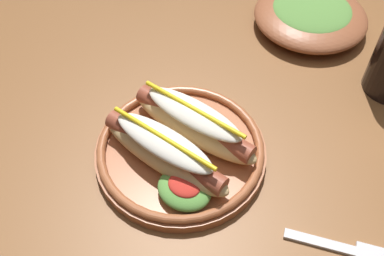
{
  "coord_description": "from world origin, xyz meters",
  "views": [
    {
      "loc": [
        0.2,
        -0.43,
        1.24
      ],
      "look_at": [
        0.01,
        -0.1,
        0.77
      ],
      "focal_mm": 41.45,
      "sensor_mm": 36.0,
      "label": 1
    }
  ],
  "objects": [
    {
      "name": "dining_table",
      "position": [
        0.0,
        0.0,
        0.63
      ],
      "size": [
        1.19,
        0.83,
        0.74
      ],
      "color": "brown",
      "rests_on": "ground_plane"
    },
    {
      "name": "hot_dog_plate",
      "position": [
        0.01,
        -0.13,
        0.77
      ],
      "size": [
        0.23,
        0.23,
        0.08
      ],
      "color": "#9E5633",
      "rests_on": "dining_table"
    },
    {
      "name": "fork",
      "position": [
        0.24,
        -0.15,
        0.74
      ],
      "size": [
        0.12,
        0.05,
        0.0
      ],
      "rotation": [
        0.0,
        0.0,
        0.26
      ],
      "color": "silver",
      "rests_on": "dining_table"
    },
    {
      "name": "side_bowl",
      "position": [
        0.05,
        0.23,
        0.76
      ],
      "size": [
        0.2,
        0.2,
        0.05
      ],
      "color": "brown",
      "rests_on": "dining_table"
    }
  ]
}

